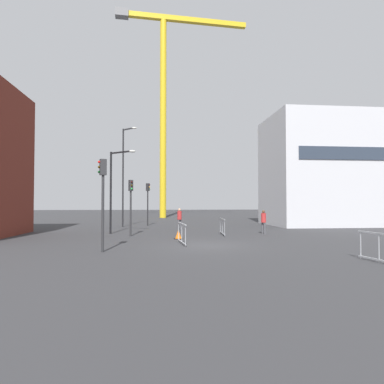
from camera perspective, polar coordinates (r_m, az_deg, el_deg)
The scene contains 14 objects.
ground at distance 17.24m, azimuth 2.05°, elevation -8.97°, with size 160.00×160.00×0.00m, color #333335.
office_block at distance 35.58m, azimuth 23.51°, elevation 3.24°, with size 13.57×8.01×10.33m.
construction_crane at distance 50.24m, azimuth -4.38°, elevation 17.56°, with size 18.88×2.62×28.94m.
streetlamp_tall at distance 30.41m, azimuth -11.34°, elevation 3.63°, with size 1.32×1.15×8.69m.
streetlamp_short at distance 23.80m, azimuth -12.93°, elevation 1.53°, with size 1.84×1.40×5.67m.
traffic_light_corner at distance 15.32m, azimuth -14.81°, elevation 0.39°, with size 0.39×0.32×4.07m.
traffic_light_median at distance 22.11m, azimuth -10.28°, elevation -1.00°, with size 0.33×0.39×3.60m.
traffic_light_crosswalk at distance 31.77m, azimuth -7.46°, elevation -0.86°, with size 0.39×0.33×3.93m.
pedestrian_walking at distance 26.86m, azimuth -2.13°, elevation -4.28°, with size 0.34×0.34×1.68m.
pedestrian_waiting at distance 23.92m, azimuth 11.97°, elevation -4.65°, with size 0.34×0.34×1.62m.
safety_barrier_rear at distance 17.73m, azimuth -1.73°, elevation -6.94°, with size 0.29×2.36×1.08m.
safety_barrier_front at distance 22.79m, azimuth 5.14°, elevation -5.77°, with size 0.22×2.52×1.08m.
safety_barrier_left_run at distance 13.97m, azimuth 28.98°, elevation -8.14°, with size 0.36×1.98×1.08m.
traffic_cone_orange at distance 20.18m, azimuth -2.31°, elevation -7.21°, with size 0.53×0.53×0.54m.
Camera 1 is at (-2.29, -16.95, 2.18)m, focal length 31.64 mm.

